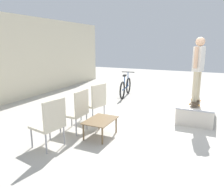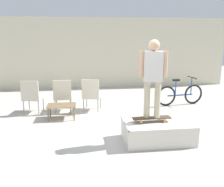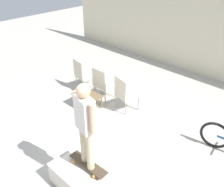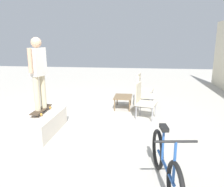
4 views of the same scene
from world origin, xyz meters
The scene contains 9 objects.
ground_plane centered at (0.00, 0.00, 0.00)m, with size 24.00×24.00×0.00m, color #B7B2A8.
house_wall_back centered at (0.00, 5.19, 1.50)m, with size 12.00×0.06×3.00m.
skate_ramp_box centered at (1.09, -0.78, 0.22)m, with size 1.49×0.89×0.46m.
skateboard_on_ramp centered at (0.96, -0.73, 0.52)m, with size 0.84×0.27×0.07m.
person_skater centered at (0.96, -0.73, 1.49)m, with size 0.56×0.28×1.64m.
coffee_table centered at (-1.08, 1.03, 0.34)m, with size 0.78×0.55×0.38m.
patio_chair_left centered at (-1.97, 1.64, 0.54)m, with size 0.60×0.60×0.99m.
patio_chair_center centered at (-1.08, 1.64, 0.54)m, with size 0.52×0.52×0.99m.
patio_chair_right centered at (-0.23, 1.64, 0.54)m, with size 0.63×0.63×0.99m.
Camera 3 is at (3.52, -2.79, 3.93)m, focal length 40.00 mm.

